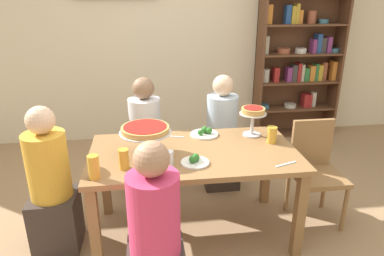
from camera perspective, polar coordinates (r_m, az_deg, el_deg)
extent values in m
plane|color=#9E7A56|center=(3.10, 0.26, -16.23)|extent=(12.00, 12.00, 0.00)
cube|color=beige|center=(4.67, -3.56, 15.26)|extent=(8.00, 0.12, 2.80)
cube|color=olive|center=(2.72, 0.28, -4.10)|extent=(1.58, 0.86, 0.04)
cube|color=olive|center=(2.60, -15.27, -15.82)|extent=(0.07, 0.07, 0.70)
cube|color=olive|center=(2.78, 16.84, -13.25)|extent=(0.07, 0.07, 0.70)
cube|color=olive|center=(3.22, -13.74, -7.86)|extent=(0.07, 0.07, 0.70)
cube|color=olive|center=(3.37, 11.80, -6.31)|extent=(0.07, 0.07, 0.70)
cube|color=brown|center=(4.72, 10.85, 11.31)|extent=(0.03, 0.30, 2.20)
cube|color=brown|center=(5.15, 22.44, 10.93)|extent=(0.03, 0.30, 2.20)
cube|color=brown|center=(5.04, 16.25, 11.47)|extent=(1.10, 0.02, 2.20)
cube|color=brown|center=(5.20, 15.64, -0.69)|extent=(1.04, 0.28, 0.02)
cube|color=brown|center=(5.08, 16.05, 3.15)|extent=(1.04, 0.28, 0.02)
cube|color=brown|center=(4.98, 16.47, 7.16)|extent=(1.04, 0.28, 0.02)
cube|color=brown|center=(4.91, 16.92, 11.31)|extent=(1.04, 0.28, 0.02)
cube|color=brown|center=(4.87, 17.39, 15.55)|extent=(1.04, 0.28, 0.02)
cylinder|color=#3D7084|center=(4.91, 11.46, 3.45)|extent=(0.14, 0.14, 0.06)
cylinder|color=beige|center=(5.04, 15.45, 3.51)|extent=(0.16, 0.16, 0.05)
cube|color=maroon|center=(5.10, 17.60, 4.29)|extent=(0.06, 0.13, 0.18)
cube|color=maroon|center=(5.13, 18.17, 4.27)|extent=(0.05, 0.13, 0.18)
cylinder|color=beige|center=(5.16, 18.88, 4.41)|extent=(0.08, 0.08, 0.20)
cylinder|color=beige|center=(4.80, 11.66, 8.26)|extent=(0.11, 0.11, 0.17)
cube|color=maroon|center=(4.84, 13.23, 8.35)|extent=(0.07, 0.13, 0.18)
cube|color=#7A3370|center=(4.91, 15.17, 8.34)|extent=(0.06, 0.13, 0.18)
cube|color=#3D3838|center=(4.93, 15.92, 8.51)|extent=(0.06, 0.13, 0.22)
cube|color=maroon|center=(4.95, 16.60, 8.61)|extent=(0.05, 0.13, 0.24)
cube|color=#B2A88E|center=(4.97, 17.11, 8.53)|extent=(0.04, 0.13, 0.22)
cube|color=#2D6B38|center=(5.00, 17.69, 8.24)|extent=(0.07, 0.13, 0.17)
cube|color=orange|center=(5.03, 18.50, 8.38)|extent=(0.07, 0.13, 0.20)
cube|color=#2D6B38|center=(5.06, 19.12, 8.50)|extent=(0.04, 0.13, 0.22)
cube|color=#B7932D|center=(5.08, 19.65, 8.42)|extent=(0.06, 0.13, 0.21)
cylinder|color=brown|center=(5.11, 20.44, 8.54)|extent=(0.08, 0.08, 0.24)
cube|color=orange|center=(5.17, 21.58, 8.59)|extent=(0.06, 0.13, 0.25)
cube|color=#B2A88E|center=(4.72, 11.70, 12.93)|extent=(0.05, 0.13, 0.22)
cylinder|color=brown|center=(4.82, 14.49, 11.91)|extent=(0.16, 0.16, 0.07)
cylinder|color=silver|center=(4.91, 17.04, 11.80)|extent=(0.14, 0.14, 0.06)
cube|color=#7A3370|center=(4.97, 18.82, 12.35)|extent=(0.05, 0.13, 0.17)
cube|color=navy|center=(4.99, 19.49, 12.70)|extent=(0.06, 0.13, 0.24)
cube|color=#3D3838|center=(5.02, 20.16, 12.37)|extent=(0.07, 0.10, 0.19)
cube|color=#7A3370|center=(5.05, 20.92, 12.39)|extent=(0.06, 0.13, 0.20)
cylinder|color=#3D7084|center=(5.11, 21.83, 11.51)|extent=(0.13, 0.13, 0.05)
cube|color=orange|center=(4.68, 12.14, 17.40)|extent=(0.07, 0.13, 0.23)
cube|color=navy|center=(4.77, 15.05, 17.18)|extent=(0.06, 0.10, 0.22)
cube|color=#B7932D|center=(4.79, 15.77, 17.05)|extent=(0.05, 0.13, 0.21)
cube|color=#B7932D|center=(4.81, 16.35, 17.18)|extent=(0.04, 0.13, 0.24)
cube|color=orange|center=(4.84, 16.89, 16.70)|extent=(0.05, 0.10, 0.16)
cylinder|color=brown|center=(4.90, 18.66, 16.50)|extent=(0.11, 0.11, 0.15)
cylinder|color=#3D7084|center=(4.98, 20.34, 15.76)|extent=(0.12, 0.12, 0.05)
cylinder|color=#D63866|center=(2.08, -6.11, -13.66)|extent=(0.30, 0.30, 0.50)
sphere|color=#A87A5B|center=(1.90, -6.52, -4.95)|extent=(0.20, 0.20, 0.20)
cube|color=#382D28|center=(3.66, 4.61, -5.81)|extent=(0.34, 0.34, 0.45)
cylinder|color=silver|center=(3.47, 4.84, 1.20)|extent=(0.30, 0.30, 0.50)
sphere|color=beige|center=(3.36, 5.02, 6.81)|extent=(0.20, 0.20, 0.20)
cube|color=#382D28|center=(3.02, -20.86, -13.72)|extent=(0.34, 0.34, 0.45)
cylinder|color=gold|center=(2.78, -22.13, -5.62)|extent=(0.30, 0.30, 0.50)
sphere|color=beige|center=(2.65, -23.16, 1.16)|extent=(0.20, 0.20, 0.20)
cube|color=#382D28|center=(3.58, -7.17, -6.51)|extent=(0.34, 0.34, 0.45)
cylinder|color=silver|center=(3.39, -7.53, 0.61)|extent=(0.30, 0.30, 0.50)
sphere|color=#846047|center=(3.28, -7.83, 6.34)|extent=(0.20, 0.20, 0.20)
cube|color=olive|center=(3.18, 19.53, -7.33)|extent=(0.40, 0.40, 0.04)
cube|color=olive|center=(3.22, 18.64, -2.25)|extent=(0.36, 0.04, 0.42)
cylinder|color=olive|center=(3.24, 23.24, -11.93)|extent=(0.04, 0.04, 0.41)
cylinder|color=olive|center=(3.08, 17.49, -12.86)|extent=(0.04, 0.04, 0.41)
cylinder|color=olive|center=(3.49, 20.41, -8.96)|extent=(0.04, 0.04, 0.41)
cylinder|color=olive|center=(3.35, 15.03, -9.63)|extent=(0.04, 0.04, 0.41)
cylinder|color=silver|center=(2.67, -7.31, -4.17)|extent=(0.15, 0.15, 0.01)
cylinder|color=silver|center=(2.63, -7.40, -2.42)|extent=(0.03, 0.03, 0.17)
cylinder|color=silver|center=(2.60, -7.49, -0.67)|extent=(0.38, 0.38, 0.01)
cylinder|color=tan|center=(2.59, -7.51, -0.19)|extent=(0.35, 0.35, 0.04)
cylinder|color=maroon|center=(2.58, -7.53, 0.25)|extent=(0.31, 0.31, 0.00)
cylinder|color=silver|center=(3.04, 9.53, -1.01)|extent=(0.15, 0.15, 0.01)
cylinder|color=silver|center=(3.01, 9.64, 0.64)|extent=(0.03, 0.03, 0.18)
cylinder|color=silver|center=(2.98, 9.74, 2.30)|extent=(0.22, 0.22, 0.01)
cylinder|color=tan|center=(2.97, 9.77, 2.77)|extent=(0.19, 0.19, 0.04)
cylinder|color=maroon|center=(2.96, 9.80, 3.21)|extent=(0.16, 0.16, 0.00)
cylinder|color=white|center=(3.00, 1.98, -1.00)|extent=(0.23, 0.23, 0.01)
sphere|color=#2D7028|center=(2.99, 2.75, -0.41)|extent=(0.05, 0.05, 0.05)
sphere|color=#2D7028|center=(2.96, 1.32, -0.70)|extent=(0.05, 0.05, 0.05)
sphere|color=#2D7028|center=(3.00, 2.03, -0.28)|extent=(0.06, 0.06, 0.06)
cylinder|color=white|center=(2.52, 0.48, -5.56)|extent=(0.20, 0.20, 0.01)
sphere|color=#2D7028|center=(2.52, 0.68, -4.83)|extent=(0.05, 0.05, 0.05)
sphere|color=#2D7028|center=(2.52, 0.57, -4.67)|extent=(0.05, 0.05, 0.05)
sphere|color=#2D7028|center=(2.51, 0.47, -4.79)|extent=(0.05, 0.05, 0.05)
sphere|color=#2D7028|center=(2.49, 0.10, -5.03)|extent=(0.05, 0.05, 0.05)
cylinder|color=gold|center=(2.38, -15.48, -6.05)|extent=(0.07, 0.07, 0.16)
cylinder|color=gold|center=(2.47, -10.87, -4.91)|extent=(0.07, 0.07, 0.14)
cylinder|color=gold|center=(2.91, 12.67, -1.06)|extent=(0.08, 0.08, 0.13)
cylinder|color=white|center=(2.46, -3.76, -5.00)|extent=(0.07, 0.07, 0.12)
cube|color=silver|center=(2.97, -3.00, -1.37)|extent=(0.18, 0.06, 0.00)
cube|color=silver|center=(2.39, -7.93, -7.45)|extent=(0.18, 0.06, 0.00)
cube|color=silver|center=(2.59, 14.82, -5.62)|extent=(0.18, 0.07, 0.00)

